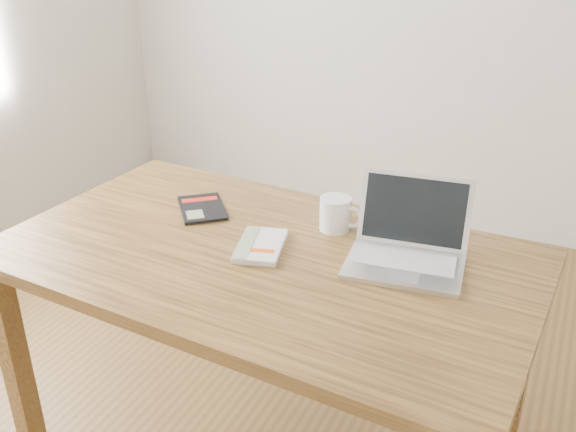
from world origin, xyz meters
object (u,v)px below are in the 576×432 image
at_px(coffee_mug, 336,213).
at_px(laptop, 408,246).
at_px(black_guidebook, 202,208).
at_px(desk, 264,279).
at_px(white_guidebook, 260,246).

bearing_deg(coffee_mug, laptop, -16.96).
bearing_deg(coffee_mug, black_guidebook, -168.87).
xyz_separation_m(black_guidebook, laptop, (0.70, -0.04, 0.04)).
xyz_separation_m(laptop, coffee_mug, (-0.25, 0.10, 0.01)).
bearing_deg(coffee_mug, desk, -116.43).
relative_size(desk, white_guidebook, 6.74).
xyz_separation_m(desk, laptop, (0.38, 0.13, 0.14)).
distance_m(desk, coffee_mug, 0.30).
bearing_deg(coffee_mug, white_guidebook, -122.07).
height_order(desk, laptop, laptop).
height_order(black_guidebook, coffee_mug, coffee_mug).
bearing_deg(black_guidebook, desk, -69.02).
relative_size(laptop, coffee_mug, 2.53).
distance_m(black_guidebook, coffee_mug, 0.45).
xyz_separation_m(white_guidebook, coffee_mug, (0.15, 0.21, 0.04)).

